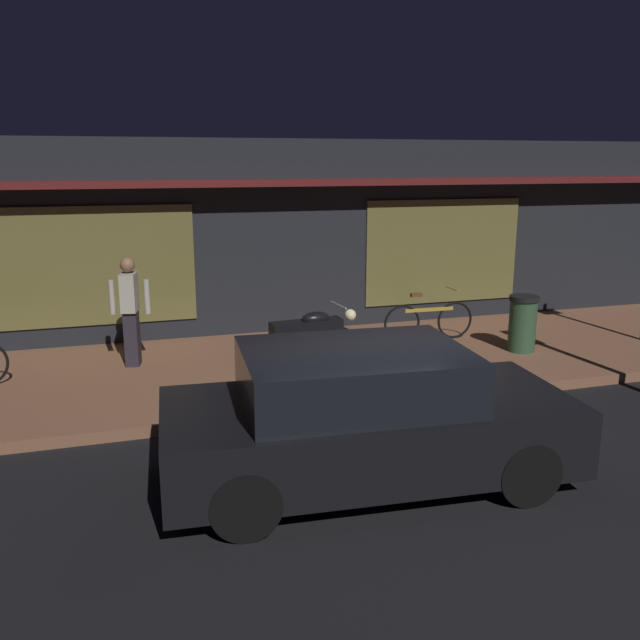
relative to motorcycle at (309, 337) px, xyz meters
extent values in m
plane|color=black|center=(0.22, -2.59, -0.65)|extent=(60.00, 60.00, 0.00)
cube|color=brown|center=(0.22, 0.41, -0.57)|extent=(18.00, 4.00, 0.15)
cube|color=black|center=(0.22, 3.81, 1.15)|extent=(18.00, 2.80, 3.60)
cube|color=brown|center=(-2.98, 2.39, 0.85)|extent=(3.20, 0.04, 2.00)
cube|color=brown|center=(3.42, 2.39, 0.85)|extent=(3.20, 0.04, 2.00)
cube|color=#591919|center=(0.22, 2.16, 2.20)|extent=(16.20, 0.50, 0.12)
cylinder|color=black|center=(-0.58, -0.06, -0.20)|extent=(0.61, 0.18, 0.60)
cylinder|color=black|center=(0.51, 0.05, -0.20)|extent=(0.61, 0.18, 0.60)
cube|color=black|center=(-0.03, 0.00, 0.08)|extent=(1.12, 0.39, 0.36)
ellipsoid|color=black|center=(0.12, 0.01, 0.28)|extent=(0.46, 0.28, 0.20)
sphere|color=#F9EDB7|center=(0.68, 0.07, 0.28)|extent=(0.18, 0.18, 0.18)
cylinder|color=gray|center=(0.48, 0.05, 0.45)|extent=(0.09, 0.55, 0.03)
torus|color=black|center=(1.97, 1.01, -0.17)|extent=(0.66, 0.06, 0.66)
torus|color=black|center=(2.97, 0.98, -0.17)|extent=(0.66, 0.06, 0.66)
cube|color=#B78C2D|center=(2.47, 1.00, 0.05)|extent=(0.90, 0.06, 0.06)
cube|color=brown|center=(2.22, 1.00, 0.32)|extent=(0.20, 0.09, 0.06)
cylinder|color=#B78C2D|center=(2.89, 0.99, 0.40)|extent=(0.04, 0.42, 0.02)
cube|color=#28232D|center=(-2.52, 1.01, -0.07)|extent=(0.25, 0.32, 0.85)
cube|color=#B2AD9E|center=(-2.52, 1.01, 0.64)|extent=(0.29, 0.42, 0.58)
sphere|color=#8C6647|center=(-2.52, 1.01, 1.06)|extent=(0.22, 0.22, 0.22)
cylinder|color=#B2AD9E|center=(-2.27, 0.95, 0.57)|extent=(0.11, 0.11, 0.52)
cylinder|color=#B2AD9E|center=(-2.78, 1.06, 0.57)|extent=(0.11, 0.11, 0.52)
cylinder|color=#2D4C33|center=(3.64, -0.07, -0.07)|extent=(0.44, 0.44, 0.85)
cylinder|color=black|center=(3.64, -0.07, 0.39)|extent=(0.48, 0.48, 0.08)
cylinder|color=black|center=(1.05, -2.70, -0.33)|extent=(0.65, 0.27, 0.64)
cylinder|color=black|center=(0.94, -4.25, -0.33)|extent=(0.65, 0.27, 0.64)
cylinder|color=black|center=(-1.64, -2.50, -0.33)|extent=(0.65, 0.27, 0.64)
cylinder|color=black|center=(-1.75, -4.06, -0.33)|extent=(0.65, 0.27, 0.64)
cube|color=black|center=(-0.35, -3.38, -0.10)|extent=(4.22, 2.05, 0.68)
cube|color=black|center=(-0.50, -3.37, 0.45)|extent=(2.31, 1.75, 0.64)
camera|label=1|loc=(-2.68, -9.29, 2.58)|focal=37.57mm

